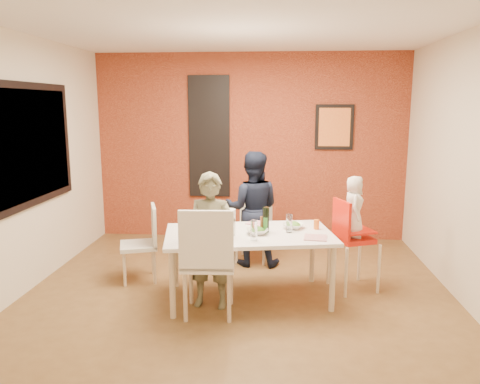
# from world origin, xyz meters

# --- Properties ---
(ground) EXTENTS (4.50, 4.50, 0.00)m
(ground) POSITION_xyz_m (0.00, 0.00, 0.00)
(ground) COLOR brown
(ground) RESTS_ON ground
(ceiling) EXTENTS (4.50, 4.50, 0.02)m
(ceiling) POSITION_xyz_m (0.00, 0.00, 2.70)
(ceiling) COLOR white
(ceiling) RESTS_ON wall_back
(wall_back) EXTENTS (4.50, 0.02, 2.70)m
(wall_back) POSITION_xyz_m (0.00, 2.25, 1.35)
(wall_back) COLOR beige
(wall_back) RESTS_ON ground
(wall_front) EXTENTS (4.50, 0.02, 2.70)m
(wall_front) POSITION_xyz_m (0.00, -2.25, 1.35)
(wall_front) COLOR beige
(wall_front) RESTS_ON ground
(wall_left) EXTENTS (0.02, 4.50, 2.70)m
(wall_left) POSITION_xyz_m (-2.25, 0.00, 1.35)
(wall_left) COLOR beige
(wall_left) RESTS_ON ground
(wall_right) EXTENTS (0.02, 4.50, 2.70)m
(wall_right) POSITION_xyz_m (2.25, 0.00, 1.35)
(wall_right) COLOR beige
(wall_right) RESTS_ON ground
(brick_accent_wall) EXTENTS (4.50, 0.02, 2.70)m
(brick_accent_wall) POSITION_xyz_m (0.00, 2.23, 1.35)
(brick_accent_wall) COLOR maroon
(brick_accent_wall) RESTS_ON ground
(picture_window_frame) EXTENTS (0.05, 1.70, 1.30)m
(picture_window_frame) POSITION_xyz_m (-2.22, 0.20, 1.55)
(picture_window_frame) COLOR black
(picture_window_frame) RESTS_ON wall_left
(picture_window_pane) EXTENTS (0.02, 1.55, 1.15)m
(picture_window_pane) POSITION_xyz_m (-2.21, 0.20, 1.55)
(picture_window_pane) COLOR black
(picture_window_pane) RESTS_ON wall_left
(glassblock_strip) EXTENTS (0.55, 0.03, 1.70)m
(glassblock_strip) POSITION_xyz_m (-0.60, 2.21, 1.50)
(glassblock_strip) COLOR silver
(glassblock_strip) RESTS_ON wall_back
(glassblock_surround) EXTENTS (0.60, 0.03, 1.76)m
(glassblock_surround) POSITION_xyz_m (-0.60, 2.21, 1.50)
(glassblock_surround) COLOR black
(glassblock_surround) RESTS_ON wall_back
(art_print_frame) EXTENTS (0.54, 0.03, 0.64)m
(art_print_frame) POSITION_xyz_m (1.20, 2.21, 1.65)
(art_print_frame) COLOR black
(art_print_frame) RESTS_ON wall_back
(art_print_canvas) EXTENTS (0.44, 0.01, 0.54)m
(art_print_canvas) POSITION_xyz_m (1.20, 2.19, 1.65)
(art_print_canvas) COLOR orange
(art_print_canvas) RESTS_ON wall_back
(dining_table) EXTENTS (1.80, 1.20, 0.70)m
(dining_table) POSITION_xyz_m (0.12, -0.04, 0.63)
(dining_table) COLOR white
(dining_table) RESTS_ON ground
(chair_near) EXTENTS (0.51, 0.51, 1.06)m
(chair_near) POSITION_xyz_m (-0.24, -0.50, 0.59)
(chair_near) COLOR white
(chair_near) RESTS_ON ground
(chair_far) EXTENTS (0.49, 0.49, 0.92)m
(chair_far) POSITION_xyz_m (0.11, 1.25, 0.51)
(chair_far) COLOR white
(chair_far) RESTS_ON ground
(chair_left) EXTENTS (0.50, 0.50, 0.86)m
(chair_left) POSITION_xyz_m (-1.08, 0.39, 0.48)
(chair_left) COLOR silver
(chair_left) RESTS_ON ground
(high_chair) EXTENTS (0.53, 0.53, 0.99)m
(high_chair) POSITION_xyz_m (1.18, 0.29, 0.59)
(high_chair) COLOR red
(high_chair) RESTS_ON ground
(child_near) EXTENTS (0.51, 0.36, 1.34)m
(child_near) POSITION_xyz_m (-0.24, -0.25, 0.67)
(child_near) COLOR #615E45
(child_near) RESTS_ON ground
(child_far) EXTENTS (0.71, 0.56, 1.42)m
(child_far) POSITION_xyz_m (0.10, 1.01, 0.71)
(child_far) COLOR black
(child_far) RESTS_ON ground
(toddler) EXTENTS (0.23, 0.33, 0.65)m
(toddler) POSITION_xyz_m (1.20, 0.30, 0.91)
(toddler) COLOR white
(toddler) RESTS_ON high_chair
(plate_near_left) EXTENTS (0.23, 0.23, 0.01)m
(plate_near_left) POSITION_xyz_m (-0.20, -0.42, 0.70)
(plate_near_left) COLOR white
(plate_near_left) RESTS_ON dining_table
(plate_far_mid) EXTENTS (0.26, 0.26, 0.01)m
(plate_far_mid) POSITION_xyz_m (0.18, 0.35, 0.70)
(plate_far_mid) COLOR white
(plate_far_mid) RESTS_ON dining_table
(plate_near_right) EXTENTS (0.24, 0.24, 0.01)m
(plate_near_right) POSITION_xyz_m (0.77, -0.17, 0.70)
(plate_near_right) COLOR silver
(plate_near_right) RESTS_ON dining_table
(plate_far_left) EXTENTS (0.27, 0.27, 0.01)m
(plate_far_left) POSITION_xyz_m (-0.51, 0.18, 0.70)
(plate_far_left) COLOR silver
(plate_far_left) RESTS_ON dining_table
(salad_bowl_a) EXTENTS (0.24, 0.24, 0.05)m
(salad_bowl_a) POSITION_xyz_m (0.20, -0.07, 0.72)
(salad_bowl_a) COLOR silver
(salad_bowl_a) RESTS_ON dining_table
(salad_bowl_b) EXTENTS (0.28, 0.28, 0.05)m
(salad_bowl_b) POSITION_xyz_m (0.57, 0.18, 0.72)
(salad_bowl_b) COLOR white
(salad_bowl_b) RESTS_ON dining_table
(wine_bottle) EXTENTS (0.07, 0.07, 0.26)m
(wine_bottle) POSITION_xyz_m (0.28, 0.01, 0.82)
(wine_bottle) COLOR black
(wine_bottle) RESTS_ON dining_table
(wine_glass_a) EXTENTS (0.07, 0.07, 0.19)m
(wine_glass_a) POSITION_xyz_m (0.18, -0.29, 0.79)
(wine_glass_a) COLOR white
(wine_glass_a) RESTS_ON dining_table
(wine_glass_b) EXTENTS (0.06, 0.06, 0.19)m
(wine_glass_b) POSITION_xyz_m (0.52, 0.02, 0.79)
(wine_glass_b) COLOR silver
(wine_glass_b) RESTS_ON dining_table
(paper_towel_roll) EXTENTS (0.12, 0.12, 0.26)m
(paper_towel_roll) POSITION_xyz_m (-0.07, -0.13, 0.83)
(paper_towel_roll) COLOR white
(paper_towel_roll) RESTS_ON dining_table
(condiment_red) EXTENTS (0.04, 0.04, 0.14)m
(condiment_red) POSITION_xyz_m (0.17, -0.09, 0.77)
(condiment_red) COLOR red
(condiment_red) RESTS_ON dining_table
(condiment_green) EXTENTS (0.04, 0.04, 0.16)m
(condiment_green) POSITION_xyz_m (0.28, -0.01, 0.77)
(condiment_green) COLOR #2E7527
(condiment_green) RESTS_ON dining_table
(condiment_brown) EXTENTS (0.04, 0.04, 0.16)m
(condiment_brown) POSITION_xyz_m (0.25, 0.03, 0.77)
(condiment_brown) COLOR brown
(condiment_brown) RESTS_ON dining_table
(sippy_cup) EXTENTS (0.06, 0.06, 0.10)m
(sippy_cup) POSITION_xyz_m (0.81, 0.16, 0.74)
(sippy_cup) COLOR orange
(sippy_cup) RESTS_ON dining_table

